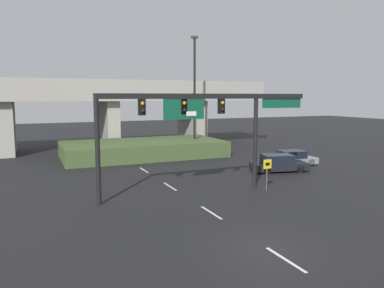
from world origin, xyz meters
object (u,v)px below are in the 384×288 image
at_px(parked_sedan_near_right, 279,164).
at_px(parked_sedan_mid_right, 293,159).
at_px(speed_limit_sign, 267,170).
at_px(signal_gantry, 201,114).
at_px(highway_light_pole_near, 195,92).

relative_size(parked_sedan_near_right, parked_sedan_mid_right, 1.14).
height_order(speed_limit_sign, parked_sedan_mid_right, speed_limit_sign).
bearing_deg(signal_gantry, parked_sedan_near_right, 23.28).
xyz_separation_m(speed_limit_sign, highway_light_pole_near, (2.29, 16.75, 5.18)).
relative_size(signal_gantry, highway_light_pole_near, 1.15).
bearing_deg(speed_limit_sign, signal_gantry, 164.92).
distance_m(highway_light_pole_near, parked_sedan_near_right, 13.39).
xyz_separation_m(speed_limit_sign, parked_sedan_mid_right, (7.33, 6.54, -0.76)).
distance_m(highway_light_pole_near, parked_sedan_mid_right, 12.84).
bearing_deg(signal_gantry, speed_limit_sign, -15.08).
distance_m(parked_sedan_near_right, parked_sedan_mid_right, 3.13).
xyz_separation_m(signal_gantry, highway_light_pole_near, (6.55, 15.60, 1.49)).
relative_size(speed_limit_sign, highway_light_pole_near, 0.17).
height_order(signal_gantry, highway_light_pole_near, highway_light_pole_near).
distance_m(signal_gantry, highway_light_pole_near, 16.99).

